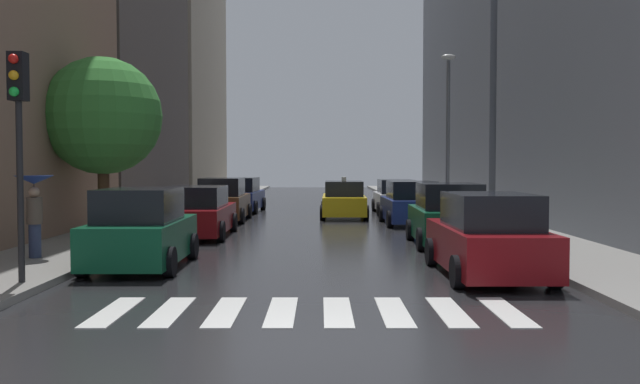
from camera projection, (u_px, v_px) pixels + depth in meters
ground_plane at (317, 213)px, 32.31m from camera, size 28.00×72.00×0.04m
sidewalk_left at (183, 211)px, 32.31m from camera, size 3.00×72.00×0.15m
sidewalk_right at (451, 211)px, 32.31m from camera, size 3.00×72.00×0.15m
crosswalk_stripes at (310, 311)px, 10.67m from camera, size 6.75×2.20×0.01m
building_left_mid at (103, 46)px, 34.08m from camera, size 6.00×14.09×16.81m
building_left_far at (172, 29)px, 49.94m from camera, size 6.00×15.72×25.00m
parked_car_left_nearest at (142, 231)px, 15.21m from camera, size 2.07×4.05×1.82m
parked_car_left_second at (198, 213)px, 21.80m from camera, size 2.19×4.81×1.65m
parked_car_left_third at (223, 201)px, 27.75m from camera, size 2.07×4.35×1.80m
parked_car_left_fourth at (241, 196)px, 33.05m from camera, size 2.20×4.57×1.71m
parked_car_right_nearest at (488, 238)px, 14.04m from camera, size 2.08×4.42×1.76m
parked_car_right_second at (448, 217)px, 19.41m from camera, size 2.17×4.08×1.82m
parked_car_right_third at (411, 204)px, 26.07m from camera, size 2.22×4.08×1.72m
parked_car_right_fourth at (396, 198)px, 31.92m from camera, size 2.02×4.31×1.64m
taxi_midroad at (344, 200)px, 29.57m from camera, size 2.14×4.61×1.81m
pedestrian_foreground at (35, 200)px, 15.75m from camera, size 0.90×0.90×1.95m
street_tree_left at (103, 116)px, 21.12m from camera, size 3.72×3.72×5.62m
traffic_light_left_corner at (19, 115)px, 12.37m from camera, size 0.30×0.42×4.30m
lamp_post_right at (448, 123)px, 27.96m from camera, size 0.60×0.28×6.83m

